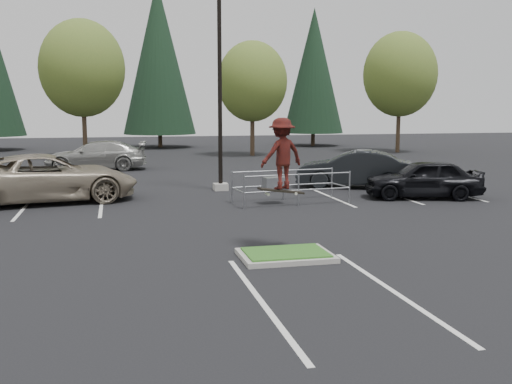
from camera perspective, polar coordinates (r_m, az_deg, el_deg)
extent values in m
plane|color=black|center=(14.57, 2.83, -6.29)|extent=(120.00, 120.00, 0.00)
cube|color=#A19E96|center=(14.56, 2.84, -6.06)|extent=(2.20, 1.60, 0.12)
cube|color=#2D5C1D|center=(14.54, 2.84, -5.77)|extent=(1.95, 1.35, 0.05)
cube|color=silver|center=(22.85, -14.51, -1.24)|extent=(0.12, 5.20, 0.01)
cube|color=silver|center=(23.08, -21.23, -1.45)|extent=(0.12, 5.20, 0.01)
cube|color=silver|center=(24.35, 7.16, -0.47)|extent=(0.12, 5.20, 0.01)
cube|color=silver|center=(25.41, 12.88, -0.26)|extent=(0.12, 5.20, 0.01)
cube|color=silver|center=(26.70, 18.09, -0.06)|extent=(0.12, 5.20, 0.01)
cube|color=silver|center=(11.46, 0.45, -10.32)|extent=(0.12, 6.00, 0.01)
cube|color=silver|center=(12.35, 12.88, -9.15)|extent=(0.12, 6.00, 0.01)
cube|color=#A19E96|center=(26.17, -3.39, 0.50)|extent=(0.60, 0.60, 0.30)
cylinder|color=black|center=(25.97, -3.48, 11.17)|extent=(0.18, 0.18, 10.00)
cylinder|color=#38281C|center=(44.14, -16.00, 5.40)|extent=(0.32, 0.32, 3.50)
ellipsoid|color=#416324|center=(44.18, -16.23, 11.25)|extent=(5.89, 5.89, 6.77)
sphere|color=#416324|center=(43.82, -15.41, 10.35)|extent=(3.68, 3.68, 3.68)
sphere|color=#416324|center=(44.58, -16.83, 10.49)|extent=(4.05, 4.05, 4.05)
cylinder|color=#38281C|center=(44.53, -0.35, 5.45)|extent=(0.32, 0.32, 3.04)
ellipsoid|color=#416324|center=(44.51, -0.35, 10.49)|extent=(5.12, 5.12, 5.89)
sphere|color=#416324|center=(44.34, 0.50, 9.67)|extent=(3.20, 3.20, 3.20)
sphere|color=#416324|center=(44.78, -1.10, 9.86)|extent=(3.52, 3.52, 3.52)
cylinder|color=#38281C|center=(49.07, 13.38, 5.70)|extent=(0.32, 0.32, 3.42)
ellipsoid|color=#416324|center=(49.09, 13.55, 10.85)|extent=(5.76, 5.76, 6.62)
sphere|color=#416324|center=(49.07, 14.32, 9.98)|extent=(3.60, 3.60, 3.60)
sphere|color=#416324|center=(49.21, 12.79, 10.23)|extent=(3.96, 3.96, 3.96)
cylinder|color=#38281C|center=(54.28, -9.11, 4.86)|extent=(0.36, 0.36, 1.20)
cone|color=black|center=(54.36, -9.28, 12.51)|extent=(6.38, 6.38, 13.30)
cylinder|color=#38281C|center=(56.08, 5.44, 5.03)|extent=(0.36, 0.36, 1.20)
cone|color=black|center=(56.09, 5.53, 11.42)|extent=(5.50, 5.50, 11.30)
cylinder|color=gray|center=(21.28, -1.13, -0.02)|extent=(0.06, 0.06, 1.21)
cylinder|color=gray|center=(22.67, -2.31, 0.48)|extent=(0.06, 0.06, 1.21)
cylinder|color=gray|center=(22.02, 4.07, 0.24)|extent=(0.06, 0.06, 1.21)
cylinder|color=gray|center=(23.37, 2.63, 0.71)|extent=(0.06, 0.06, 1.21)
cylinder|color=gray|center=(22.94, 8.90, 0.48)|extent=(0.06, 0.06, 1.21)
cylinder|color=gray|center=(24.24, 7.24, 0.92)|extent=(0.06, 0.06, 1.21)
cylinder|color=gray|center=(22.03, 4.07, 0.17)|extent=(4.19, 0.51, 0.05)
cylinder|color=gray|center=(21.96, 4.09, 1.67)|extent=(4.19, 0.51, 0.05)
cylinder|color=gray|center=(23.37, 2.63, 0.65)|extent=(4.19, 0.51, 0.05)
cylinder|color=gray|center=(23.31, 2.64, 2.06)|extent=(4.19, 0.51, 0.05)
cube|color=gray|center=(22.44, 1.84, 0.80)|extent=(0.95, 0.64, 0.51)
cube|color=black|center=(15.27, 2.40, 0.12)|extent=(1.20, 0.44, 0.20)
cylinder|color=beige|center=(15.07, 1.20, -0.24)|extent=(0.07, 0.04, 0.07)
cylinder|color=beige|center=(15.30, 0.97, -0.11)|extent=(0.07, 0.04, 0.07)
cylinder|color=beige|center=(15.26, 3.83, -0.15)|extent=(0.07, 0.04, 0.07)
cylinder|color=beige|center=(15.49, 3.56, -0.02)|extent=(0.07, 0.04, 0.07)
imported|color=maroon|center=(15.16, 2.42, 3.68)|extent=(1.32, 1.00, 1.81)
imported|color=gray|center=(24.11, -19.29, 1.25)|extent=(7.09, 4.19, 1.85)
imported|color=black|center=(27.28, 9.31, 2.17)|extent=(5.36, 3.70, 1.67)
imported|color=black|center=(24.70, 15.73, 1.22)|extent=(4.89, 2.95, 1.56)
imported|color=#A1A19C|center=(35.68, -14.95, 3.39)|extent=(5.93, 2.83, 1.67)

